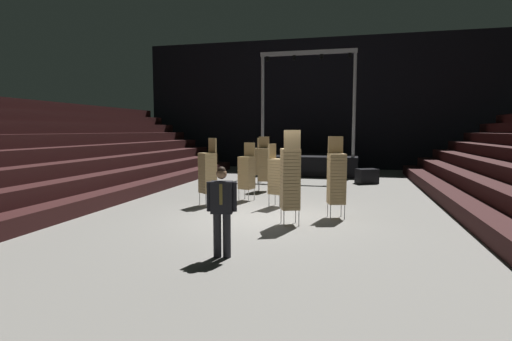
{
  "coord_description": "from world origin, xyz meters",
  "views": [
    {
      "loc": [
        2.25,
        -10.28,
        2.39
      ],
      "look_at": [
        -0.04,
        -0.81,
        1.4
      ],
      "focal_mm": 28.03,
      "sensor_mm": 36.0,
      "label": 1
    }
  ],
  "objects": [
    {
      "name": "chair_stack_front_right",
      "position": [
        -1.1,
        4.9,
        1.07
      ],
      "size": [
        0.5,
        0.5,
        2.14
      ],
      "rotation": [
        0.0,
        0.0,
        3.3
      ],
      "color": "#B2B5BA",
      "rests_on": "ground_plane"
    },
    {
      "name": "chair_stack_rear_left",
      "position": [
        0.76,
        -0.44,
        1.19
      ],
      "size": [
        0.57,
        0.57,
        2.39
      ],
      "rotation": [
        0.0,
        0.0,
        0.36
      ],
      "color": "#B2B5BA",
      "rests_on": "ground_plane"
    },
    {
      "name": "chair_stack_front_left",
      "position": [
        -0.0,
        1.88,
        0.98
      ],
      "size": [
        0.56,
        0.56,
        1.96
      ],
      "rotation": [
        0.0,
        0.0,
        4.37
      ],
      "color": "#B2B5BA",
      "rests_on": "ground_plane"
    },
    {
      "name": "chair_stack_rear_right",
      "position": [
        -1.94,
        6.99,
        1.03
      ],
      "size": [
        0.5,
        0.5,
        2.05
      ],
      "rotation": [
        0.0,
        0.0,
        1.43
      ],
      "color": "#B2B5BA",
      "rests_on": "ground_plane"
    },
    {
      "name": "chair_stack_mid_left",
      "position": [
        -2.19,
        1.59,
        1.07
      ],
      "size": [
        0.62,
        0.62,
        2.14
      ],
      "rotation": [
        0.0,
        0.0,
        2.49
      ],
      "color": "#B2B5BA",
      "rests_on": "ground_plane"
    },
    {
      "name": "equipment_road_case",
      "position": [
        2.92,
        8.18,
        0.33
      ],
      "size": [
        1.08,
        0.95,
        0.66
      ],
      "primitive_type": "cube",
      "rotation": [
        0.0,
        0.0,
        0.48
      ],
      "color": "black",
      "rests_on": "ground_plane"
    },
    {
      "name": "ground_plane",
      "position": [
        0.0,
        0.0,
        -0.05
      ],
      "size": [
        22.0,
        30.0,
        0.1
      ],
      "primitive_type": "cube",
      "color": "slate"
    },
    {
      "name": "chair_stack_mid_centre",
      "position": [
        1.86,
        0.63,
        1.11
      ],
      "size": [
        0.54,
        0.54,
        2.22
      ],
      "rotation": [
        0.0,
        0.0,
        3.41
      ],
      "color": "#B2B5BA",
      "rests_on": "ground_plane"
    },
    {
      "name": "chair_stack_mid_right",
      "position": [
        -1.21,
        2.7,
        0.98
      ],
      "size": [
        0.55,
        0.55,
        1.96
      ],
      "rotation": [
        0.0,
        0.0,
        2.85
      ],
      "color": "#B2B5BA",
      "rests_on": "ground_plane"
    },
    {
      "name": "arena_end_wall",
      "position": [
        0.0,
        15.0,
        4.0
      ],
      "size": [
        22.0,
        0.3,
        8.0
      ],
      "primitive_type": "cube",
      "color": "black",
      "rests_on": "ground_plane"
    },
    {
      "name": "man_with_tie",
      "position": [
        -0.09,
        -3.32,
        0.97
      ],
      "size": [
        0.57,
        0.3,
        1.72
      ],
      "rotation": [
        0.0,
        0.0,
        3.33
      ],
      "color": "black",
      "rests_on": "ground_plane"
    },
    {
      "name": "stage_riser",
      "position": [
        0.0,
        11.36,
        0.63
      ],
      "size": [
        5.09,
        3.25,
        6.31
      ],
      "color": "black",
      "rests_on": "ground_plane"
    },
    {
      "name": "bleacher_bank_left",
      "position": [
        -8.0,
        1.0,
        1.8
      ],
      "size": [
        6.0,
        24.0,
        3.6
      ],
      "rotation": [
        0.0,
        0.0,
        1.57
      ],
      "color": "black",
      "rests_on": "ground_plane"
    }
  ]
}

